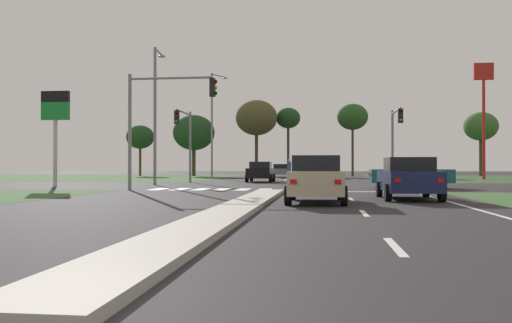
{
  "coord_description": "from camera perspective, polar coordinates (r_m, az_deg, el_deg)",
  "views": [
    {
      "loc": [
        2.35,
        -3.87,
        1.26
      ],
      "look_at": [
        -2.06,
        32.92,
        1.58
      ],
      "focal_mm": 37.85,
      "sensor_mm": 36.0,
      "label": 1
    }
  ],
  "objects": [
    {
      "name": "crosswalk_bar_fourth",
      "position": [
        29.18,
        -3.63,
        -2.96
      ],
      "size": [
        0.7,
        2.8,
        0.01
      ],
      "primitive_type": "cube",
      "color": "silver",
      "rests_on": "ground"
    },
    {
      "name": "lane_dash_fifth",
      "position": [
        32.66,
        8.87,
        -2.69
      ],
      "size": [
        0.14,
        2.0,
        0.01
      ],
      "primitive_type": "cube",
      "color": "silver",
      "rests_on": "ground"
    },
    {
      "name": "crosswalk_bar_fifth",
      "position": [
        29.0,
        -1.39,
        -2.97
      ],
      "size": [
        0.7,
        2.8,
        0.01
      ],
      "primitive_type": "cube",
      "color": "silver",
      "rests_on": "ground"
    },
    {
      "name": "street_lamp_third",
      "position": [
        55.01,
        -4.56,
        4.36
      ],
      "size": [
        1.39,
        2.18,
        10.67
      ],
      "color": "gray",
      "rests_on": "ground"
    },
    {
      "name": "lane_dash_near",
      "position": [
        8.78,
        14.49,
        -8.71
      ],
      "size": [
        0.14,
        2.0,
        0.01
      ],
      "primitive_type": "cube",
      "color": "silver",
      "rests_on": "ground"
    },
    {
      "name": "fuel_price_totem",
      "position": [
        35.91,
        -20.44,
        4.46
      ],
      "size": [
        1.8,
        0.24,
        5.94
      ],
      "color": "silver",
      "rests_on": "ground"
    },
    {
      "name": "crosswalk_bar_sixth",
      "position": [
        28.86,
        0.87,
        -2.99
      ],
      "size": [
        0.7,
        2.8,
        0.01
      ],
      "primitive_type": "cube",
      "color": "silver",
      "rests_on": "ground"
    },
    {
      "name": "car_navy_third",
      "position": [
        21.33,
        15.79,
        -1.68
      ],
      "size": [
        2.08,
        4.58,
        1.59
      ],
      "color": "#161E47",
      "rests_on": "ground"
    },
    {
      "name": "traffic_signal_near_left",
      "position": [
        28.66,
        -10.08,
        5.36
      ],
      "size": [
        4.76,
        0.32,
        6.09
      ],
      "color": "gray",
      "rests_on": "ground"
    },
    {
      "name": "edge_line_right",
      "position": [
        16.55,
        22.69,
        -4.81
      ],
      "size": [
        0.14,
        24.0,
        0.01
      ],
      "primitive_type": "cube",
      "color": "silver",
      "rests_on": "ground"
    },
    {
      "name": "median_island_near",
      "position": [
        15.1,
        -2.13,
        -5.02
      ],
      "size": [
        1.2,
        22.0,
        0.14
      ],
      "primitive_type": "cube",
      "color": "#ADA89E",
      "rests_on": "ground"
    },
    {
      "name": "crosswalk_bar_second",
      "position": [
        29.69,
        -8.0,
        -2.91
      ],
      "size": [
        0.7,
        2.8,
        0.01
      ],
      "primitive_type": "cube",
      "color": "silver",
      "rests_on": "ground"
    },
    {
      "name": "street_lamp_second",
      "position": [
        36.76,
        -10.56,
        5.56
      ],
      "size": [
        0.56,
        2.22,
        9.17
      ],
      "color": "gray",
      "rests_on": "ground"
    },
    {
      "name": "lane_dash_second",
      "position": [
        14.71,
        11.36,
        -5.38
      ],
      "size": [
        0.14,
        2.0,
        0.01
      ],
      "primitive_type": "cube",
      "color": "silver",
      "rests_on": "ground"
    },
    {
      "name": "car_beige_near",
      "position": [
        18.75,
        6.38,
        -1.83
      ],
      "size": [
        1.99,
        4.57,
        1.62
      ],
      "color": "#BCAD8E",
      "rests_on": "ground"
    },
    {
      "name": "treeline_near",
      "position": [
        71.17,
        -12.14,
        2.53
      ],
      "size": [
        3.57,
        3.57,
        6.54
      ],
      "color": "#423323",
      "rests_on": "ground"
    },
    {
      "name": "treeline_fifth",
      "position": [
        67.82,
        10.17,
        4.63
      ],
      "size": [
        3.8,
        3.8,
        8.97
      ],
      "color": "#423323",
      "rests_on": "ground"
    },
    {
      "name": "lane_dash_fourth",
      "position": [
        26.67,
        9.32,
        -3.19
      ],
      "size": [
        0.14,
        2.0,
        0.01
      ],
      "primitive_type": "cube",
      "color": "silver",
      "rests_on": "ground"
    },
    {
      "name": "traffic_signal_far_left",
      "position": [
        40.26,
        -7.49,
        3.04
      ],
      "size": [
        0.32,
        4.25,
        5.44
      ],
      "color": "gray",
      "rests_on": "ground"
    },
    {
      "name": "stop_bar_near",
      "position": [
        26.94,
        9.94,
        -3.16
      ],
      "size": [
        6.4,
        0.5,
        0.01
      ],
      "primitive_type": "cube",
      "color": "silver",
      "rests_on": "ground"
    },
    {
      "name": "lane_dash_third",
      "position": [
        20.69,
        10.05,
        -3.97
      ],
      "size": [
        0.14,
        2.0,
        0.01
      ],
      "primitive_type": "cube",
      "color": "silver",
      "rests_on": "ground"
    },
    {
      "name": "car_black_second",
      "position": [
        42.85,
        0.5,
        -1.08
      ],
      "size": [
        2.06,
        4.39,
        1.61
      ],
      "rotation": [
        0.0,
        0.0,
        3.14
      ],
      "color": "black",
      "rests_on": "ground"
    },
    {
      "name": "treeline_second",
      "position": [
        69.94,
        -6.59,
        3.04
      ],
      "size": [
        5.36,
        5.36,
        7.86
      ],
      "color": "#423323",
      "rests_on": "ground"
    },
    {
      "name": "car_grey_fifth",
      "position": [
        62.07,
        2.68,
        -0.94
      ],
      "size": [
        2.08,
        4.42,
        1.5
      ],
      "rotation": [
        0.0,
        0.0,
        3.14
      ],
      "color": "slate",
      "rests_on": "ground"
    },
    {
      "name": "ground_plane",
      "position": [
        33.98,
        2.88,
        -2.62
      ],
      "size": [
        200.0,
        200.0,
        0.0
      ],
      "primitive_type": "plane",
      "color": "#282628"
    },
    {
      "name": "fastfood_pole_sign",
      "position": [
        56.01,
        22.92,
        6.57
      ],
      "size": [
        1.8,
        0.4,
        11.07
      ],
      "color": "red",
      "rests_on": "ground"
    },
    {
      "name": "car_teal_fourth",
      "position": [
        31.89,
        15.99,
        -1.28
      ],
      "size": [
        4.57,
        1.96,
        1.6
      ],
      "rotation": [
        0.0,
        0.0,
        -1.57
      ],
      "color": "#19565B",
      "rests_on": "ground"
    },
    {
      "name": "crosswalk_bar_near",
      "position": [
        30.0,
        -10.13,
        -2.88
      ],
      "size": [
        0.7,
        2.8,
        0.01
      ],
      "primitive_type": "cube",
      "color": "silver",
      "rests_on": "ground"
    },
    {
      "name": "traffic_signal_far_right",
      "position": [
        39.31,
        14.53,
        3.07
      ],
      "size": [
        0.32,
        4.36,
        5.37
      ],
      "color": "gray",
      "rests_on": "ground"
    },
    {
      "name": "treeline_third",
      "position": [
        70.14,
        0.05,
        4.63
      ],
      "size": [
        5.41,
        5.41,
        9.85
      ],
      "color": "#423323",
      "rests_on": "ground"
    },
    {
      "name": "crosswalk_bar_third",
      "position": [
        29.41,
        -5.84,
        -2.94
      ],
      "size": [
        0.7,
        2.8,
        0.01
      ],
      "primitive_type": "cube",
      "color": "silver",
      "rests_on": "ground"
    },
    {
      "name": "treeline_sixth",
      "position": [
        73.62,
        22.67,
        3.41
      ],
      "size": [
        4.2,
        4.2,
        8.06
      ],
      "color": "#423323",
      "rests_on": "ground"
    },
    {
      "name": "median_island_far",
      "position": [
        58.93,
        4.56,
        -1.65
      ],
      "size": [
        1.2,
        36.0,
        0.14
      ],
      "primitive_type": "cube",
      "color": "gray",
      "rests_on": "ground"
    },
    {
      "name": "pedestrian_at_median",
      "position": [
        43.29,
        3.52,
        -0.64
      ],
      "size": [
        0.34,
        0.34,
        1.67
      ],
      "rotation": [
        0.0,
        0.0,
        2.24
      ],
      "color": "maroon",
      "rests_on": "median_island_far"
    },
    {
      "name": "grass_verge_far_left",
      "position": [
        64.69,
        -18.67,
        -1.58
      ],
      "size": [
        35.0,
        35.0,
        0.01
      ],
      "primitive_type": "cube",
      "color": "#385B2D",
      "rests_on": "ground"
    },
    {
      "name": "treeline_fourth",
      "position": [
        71.74,
        3.42,
        4.53
      ],
      "size": [
        3.22,
        3.22,
        9.01
      ],
      "color": "#423323",
      "rests_on": "ground"
    }
  ]
}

